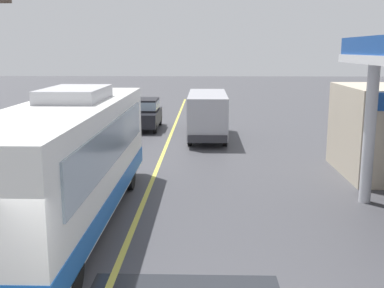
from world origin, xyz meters
name	(u,v)px	position (x,y,z in m)	size (l,w,h in m)	color
ground	(170,137)	(0.00, 20.00, 0.00)	(120.00, 120.00, 0.00)	#424247
lane_divider_stripe	(162,157)	(0.00, 15.00, 0.00)	(0.16, 50.00, 0.01)	#D8CC4C
coach_bus_main	(68,163)	(-1.77, 6.66, 1.72)	(2.60, 11.04, 3.69)	white
minibus_opposing_lane	(207,112)	(2.06, 19.54, 1.47)	(2.04, 6.13, 2.44)	#A5A5AD
car_trailing_behind_bus	(145,112)	(-1.69, 22.59, 1.01)	(1.70, 4.20, 1.82)	black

